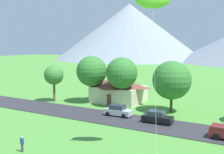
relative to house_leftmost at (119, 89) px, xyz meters
The scene contains 10 objects.
road_strip 17.13m from the house_leftmost, 39.96° to the right, with size 160.00×6.97×0.08m, color #2D2D33.
mountain_west_ridge 147.62m from the house_leftmost, 116.07° to the left, with size 102.54×102.54×38.45m, color gray.
house_leftmost is the anchor object (origin of this frame).
tree_near_left 5.18m from the house_leftmost, 52.92° to the right, with size 5.49×5.49×8.65m.
tree_left_of_center 11.79m from the house_leftmost, 13.40° to the right, with size 6.21×6.21×8.28m.
tree_center 12.54m from the house_leftmost, 151.40° to the right, with size 3.70×3.70×6.95m.
tree_far_right 6.14m from the house_leftmost, 144.02° to the right, with size 5.68×5.68×8.73m.
parked_car_black_west_end 15.41m from the house_leftmost, 40.71° to the right, with size 4.26×2.19×1.68m.
parked_car_silver_mid_west 10.75m from the house_leftmost, 61.46° to the right, with size 4.25×2.18×1.68m.
watcher_person 26.89m from the house_leftmost, 82.54° to the right, with size 0.56×0.24×1.68m.
Camera 1 is at (12.23, -9.06, 10.99)m, focal length 44.96 mm.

